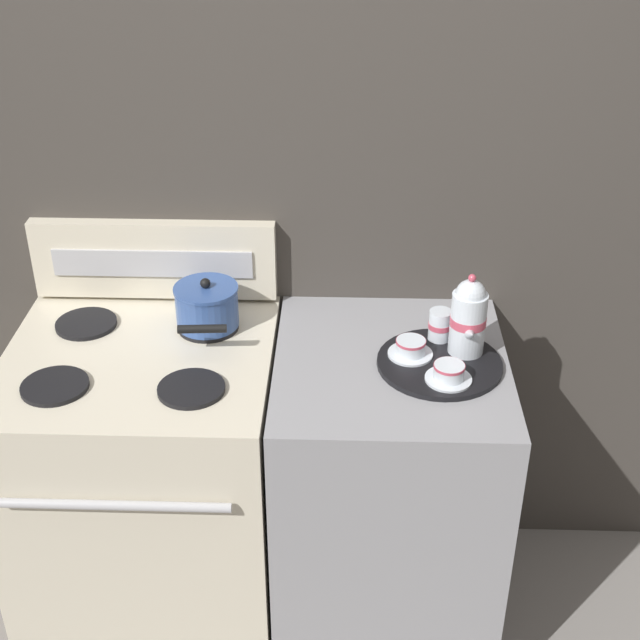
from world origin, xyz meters
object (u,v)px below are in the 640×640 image
(saucepan, at_px, (207,306))
(stove, at_px, (152,486))
(teacup_left, at_px, (411,348))
(serving_tray, at_px, (439,363))
(teacup_right, at_px, (449,373))
(teapot, at_px, (468,317))
(creamer_jug, at_px, (440,325))

(saucepan, bearing_deg, stove, -139.02)
(stove, bearing_deg, teacup_left, 0.72)
(serving_tray, xyz_separation_m, teacup_right, (0.01, -0.08, 0.03))
(teacup_right, bearing_deg, teacup_left, 128.43)
(serving_tray, xyz_separation_m, teacup_left, (-0.07, 0.03, 0.03))
(serving_tray, relative_size, teacup_left, 2.74)
(stove, bearing_deg, teacup_right, -7.25)
(serving_tray, xyz_separation_m, teapot, (0.07, 0.05, 0.11))
(stove, distance_m, creamer_jug, 0.94)
(saucepan, relative_size, creamer_jug, 2.99)
(saucepan, xyz_separation_m, creamer_jug, (0.62, -0.05, -0.01))
(saucepan, xyz_separation_m, teacup_left, (0.54, -0.14, -0.03))
(stove, distance_m, teapot, 1.02)
(teacup_right, height_order, creamer_jug, creamer_jug)
(stove, height_order, teacup_right, teacup_right)
(saucepan, height_order, teacup_left, saucepan)
(teacup_right, relative_size, creamer_jug, 1.40)
(teacup_left, bearing_deg, teacup_right, -51.57)
(saucepan, distance_m, teacup_left, 0.56)
(stove, height_order, serving_tray, serving_tray)
(saucepan, bearing_deg, serving_tray, -14.92)
(creamer_jug, bearing_deg, saucepan, 174.99)
(teacup_left, bearing_deg, serving_tray, -19.79)
(creamer_jug, bearing_deg, stove, -173.37)
(teacup_right, bearing_deg, stove, 172.75)
(teapot, height_order, teacup_right, teapot)
(saucepan, relative_size, teacup_left, 2.13)
(teapot, bearing_deg, teacup_left, -171.33)
(teacup_left, distance_m, creamer_jug, 0.12)
(serving_tray, distance_m, teacup_right, 0.09)
(saucepan, bearing_deg, teacup_right, -21.50)
(serving_tray, height_order, teacup_left, teacup_left)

